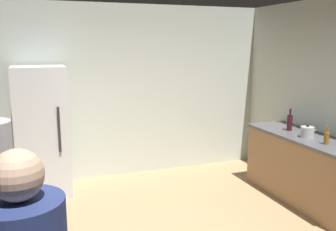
{
  "coord_description": "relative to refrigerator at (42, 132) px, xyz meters",
  "views": [
    {
      "loc": [
        -1.08,
        -3.09,
        2.09
      ],
      "look_at": [
        0.34,
        0.78,
        1.3
      ],
      "focal_mm": 39.76,
      "sensor_mm": 36.0,
      "label": 1
    }
  ],
  "objects": [
    {
      "name": "wine_bottle_on_counter",
      "position": [
        3.27,
        -1.11,
        0.12
      ],
      "size": [
        0.08,
        0.08,
        0.31
      ],
      "color": "#3F141E",
      "rests_on": "kitchen_counter"
    },
    {
      "name": "refrigerator",
      "position": [
        0.0,
        0.0,
        0.0
      ],
      "size": [
        0.7,
        0.68,
        1.8
      ],
      "color": "silver",
      "rests_on": "ground_plane"
    },
    {
      "name": "kitchen_counter",
      "position": [
        3.27,
        -1.47,
        -0.45
      ],
      "size": [
        0.64,
        1.91,
        0.9
      ],
      "color": "olive",
      "rests_on": "ground_plane"
    },
    {
      "name": "kettle",
      "position": [
        3.23,
        -1.52,
        0.07
      ],
      "size": [
        0.24,
        0.17,
        0.18
      ],
      "color": "#B2B2B7",
      "rests_on": "kitchen_counter"
    },
    {
      "name": "wall_back",
      "position": [
        0.99,
        0.43,
        0.45
      ],
      "size": [
        5.32,
        0.06,
        2.7
      ],
      "primitive_type": "cube",
      "color": "beige",
      "rests_on": "ground_plane"
    },
    {
      "name": "beer_bottle_on_counter",
      "position": [
        3.21,
        -1.87,
        0.08
      ],
      "size": [
        0.06,
        0.06,
        0.23
      ],
      "color": "#8C5919",
      "rests_on": "kitchen_counter"
    }
  ]
}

